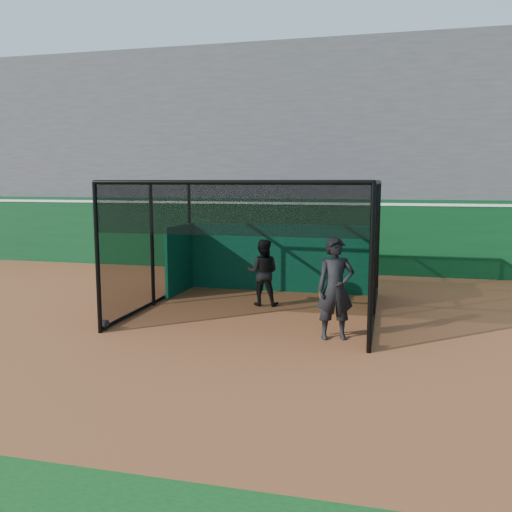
# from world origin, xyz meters

# --- Properties ---
(ground) EXTENTS (120.00, 120.00, 0.00)m
(ground) POSITION_xyz_m (0.00, 0.00, 0.00)
(ground) COLOR brown
(ground) RESTS_ON ground
(outfield_wall) EXTENTS (50.00, 0.50, 2.50)m
(outfield_wall) POSITION_xyz_m (0.00, 8.50, 1.29)
(outfield_wall) COLOR #0A3B18
(outfield_wall) RESTS_ON ground
(grandstand) EXTENTS (50.00, 7.85, 8.95)m
(grandstand) POSITION_xyz_m (0.00, 12.27, 4.48)
(grandstand) COLOR #4C4C4F
(grandstand) RESTS_ON ground
(batting_cage) EXTENTS (5.52, 5.31, 3.08)m
(batting_cage) POSITION_xyz_m (0.98, 2.45, 1.54)
(batting_cage) COLOR black
(batting_cage) RESTS_ON ground
(batter) EXTENTS (0.86, 0.70, 1.67)m
(batter) POSITION_xyz_m (0.95, 3.10, 0.83)
(batter) COLOR black
(batter) RESTS_ON ground
(on_deck_player) EXTENTS (0.85, 0.68, 2.02)m
(on_deck_player) POSITION_xyz_m (3.00, 0.57, 1.01)
(on_deck_player) COLOR black
(on_deck_player) RESTS_ON ground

